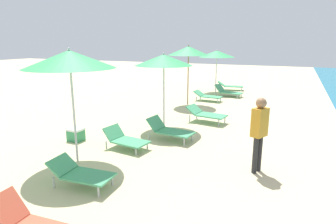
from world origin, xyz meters
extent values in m
cube|color=#D8593F|center=(-0.16, 5.27, 0.50)|extent=(0.37, 0.72, 0.43)
cylinder|color=#B2B2B7|center=(-0.28, 5.56, 0.13)|extent=(0.04, 0.04, 0.26)
cylinder|color=silver|center=(-1.21, 7.99, 1.12)|extent=(0.05, 0.05, 2.24)
cone|color=#3FB266|center=(-1.21, 7.99, 2.44)|extent=(2.05, 2.05, 0.40)
sphere|color=silver|center=(-1.21, 7.99, 2.67)|extent=(0.06, 0.06, 0.06)
cube|color=#4CA572|center=(-0.45, 9.20, 0.21)|extent=(1.00, 0.71, 0.04)
cube|color=#4CA572|center=(-1.03, 9.27, 0.39)|extent=(0.35, 0.63, 0.34)
cylinder|color=#B2B2B7|center=(-0.05, 9.40, 0.10)|extent=(0.04, 0.04, 0.19)
cylinder|color=#B2B2B7|center=(-0.11, 8.90, 0.10)|extent=(0.04, 0.04, 0.19)
cylinder|color=#B2B2B7|center=(-1.06, 9.53, 0.10)|extent=(0.04, 0.04, 0.19)
cylinder|color=#B2B2B7|center=(-1.12, 9.03, 0.10)|extent=(0.04, 0.04, 0.19)
cube|color=#4CA572|center=(-0.10, 7.06, 0.25)|extent=(0.98, 0.65, 0.04)
cube|color=#4CA572|center=(-0.73, 7.02, 0.40)|extent=(0.38, 0.61, 0.29)
cylinder|color=#B2B2B7|center=(0.25, 7.33, 0.12)|extent=(0.04, 0.04, 0.23)
cylinder|color=#B2B2B7|center=(0.29, 6.84, 0.12)|extent=(0.04, 0.04, 0.23)
cylinder|color=#B2B2B7|center=(-0.77, 7.26, 0.12)|extent=(0.04, 0.04, 0.23)
cylinder|color=#B2B2B7|center=(-0.74, 6.77, 0.12)|extent=(0.04, 0.04, 0.23)
cylinder|color=silver|center=(-0.50, 11.44, 1.04)|extent=(0.05, 0.05, 2.07)
cone|color=#3FB266|center=(-0.50, 11.44, 2.25)|extent=(1.87, 1.87, 0.36)
sphere|color=silver|center=(-0.50, 11.44, 2.46)|extent=(0.06, 0.06, 0.06)
cube|color=#4CA572|center=(0.81, 12.61, 0.28)|extent=(1.10, 0.80, 0.04)
cube|color=#4CA572|center=(0.13, 12.71, 0.42)|extent=(0.47, 0.71, 0.28)
cylinder|color=#B2B2B7|center=(1.25, 12.83, 0.13)|extent=(0.04, 0.04, 0.26)
cylinder|color=#B2B2B7|center=(1.17, 12.27, 0.13)|extent=(0.04, 0.04, 0.26)
cylinder|color=#B2B2B7|center=(0.15, 12.99, 0.13)|extent=(0.04, 0.04, 0.26)
cylinder|color=#B2B2B7|center=(0.07, 12.43, 0.13)|extent=(0.04, 0.04, 0.26)
cube|color=#4CA572|center=(0.37, 10.34, 0.25)|extent=(1.11, 0.72, 0.04)
cube|color=#4CA572|center=(-0.29, 10.41, 0.45)|extent=(0.39, 0.64, 0.37)
cylinder|color=#B2B2B7|center=(0.82, 10.54, 0.12)|extent=(0.04, 0.04, 0.23)
cylinder|color=#B2B2B7|center=(0.77, 10.04, 0.12)|extent=(0.04, 0.04, 0.23)
cylinder|color=#B2B2B7|center=(-0.33, 10.67, 0.12)|extent=(0.04, 0.04, 0.23)
cylinder|color=#B2B2B7|center=(-0.39, 10.17, 0.12)|extent=(0.04, 0.04, 0.23)
cylinder|color=olive|center=(-1.04, 15.21, 1.12)|extent=(0.05, 0.05, 2.24)
cone|color=#3FB266|center=(-1.04, 15.21, 2.44)|extent=(1.83, 1.83, 0.39)
sphere|color=olive|center=(-1.04, 15.21, 2.66)|extent=(0.06, 0.06, 0.06)
cube|color=#4CA572|center=(-0.24, 16.37, 0.23)|extent=(1.02, 0.67, 0.04)
cube|color=#4CA572|center=(-0.90, 16.42, 0.36)|extent=(0.43, 0.62, 0.25)
cylinder|color=#B2B2B7|center=(0.17, 16.57, 0.10)|extent=(0.04, 0.04, 0.21)
cylinder|color=#B2B2B7|center=(0.12, 16.09, 0.10)|extent=(0.04, 0.04, 0.21)
cylinder|color=#B2B2B7|center=(-0.89, 16.67, 0.10)|extent=(0.04, 0.04, 0.21)
cylinder|color=#B2B2B7|center=(-0.94, 16.18, 0.10)|extent=(0.04, 0.04, 0.21)
cylinder|color=silver|center=(-0.75, 19.06, 0.99)|extent=(0.05, 0.05, 1.98)
cone|color=#3FB266|center=(-0.75, 19.06, 2.17)|extent=(1.99, 1.99, 0.37)
sphere|color=silver|center=(-0.75, 19.06, 2.38)|extent=(0.06, 0.06, 0.06)
cube|color=#4CA572|center=(0.07, 20.17, 0.23)|extent=(1.19, 0.76, 0.04)
cube|color=#4CA572|center=(-0.67, 20.03, 0.38)|extent=(0.51, 0.64, 0.29)
cylinder|color=#B2B2B7|center=(0.47, 20.48, 0.10)|extent=(0.04, 0.04, 0.21)
cylinder|color=#B2B2B7|center=(0.56, 20.02, 0.10)|extent=(0.04, 0.04, 0.21)
cylinder|color=#B2B2B7|center=(-0.75, 20.26, 0.10)|extent=(0.04, 0.04, 0.21)
cylinder|color=#B2B2B7|center=(-0.66, 19.79, 0.10)|extent=(0.04, 0.04, 0.21)
cube|color=#4CA572|center=(0.39, 17.99, 0.21)|extent=(1.21, 0.85, 0.04)
cube|color=#4CA572|center=(-0.29, 18.15, 0.41)|extent=(0.47, 0.69, 0.38)
cylinder|color=#B2B2B7|center=(0.89, 18.15, 0.10)|extent=(0.04, 0.04, 0.19)
cylinder|color=#B2B2B7|center=(0.77, 17.63, 0.10)|extent=(0.04, 0.04, 0.19)
cylinder|color=#B2B2B7|center=(-0.31, 18.42, 0.10)|extent=(0.04, 0.04, 0.19)
cylinder|color=#B2B2B7|center=(-0.42, 17.91, 0.10)|extent=(0.04, 0.04, 0.19)
cylinder|color=#262628|center=(2.78, 9.09, 0.42)|extent=(0.11, 0.11, 0.83)
cylinder|color=#262628|center=(2.85, 9.24, 0.42)|extent=(0.11, 0.11, 0.83)
cube|color=orange|center=(2.81, 9.17, 1.14)|extent=(0.35, 0.42, 0.62)
sphere|color=#9E704C|center=(2.81, 9.17, 1.57)|extent=(0.22, 0.22, 0.22)
cube|color=#338C59|center=(-2.28, 9.17, 0.16)|extent=(0.41, 0.37, 0.31)
cube|color=white|center=(-2.28, 9.17, 0.34)|extent=(0.42, 0.38, 0.06)
camera|label=1|loc=(3.43, 2.96, 2.81)|focal=30.79mm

